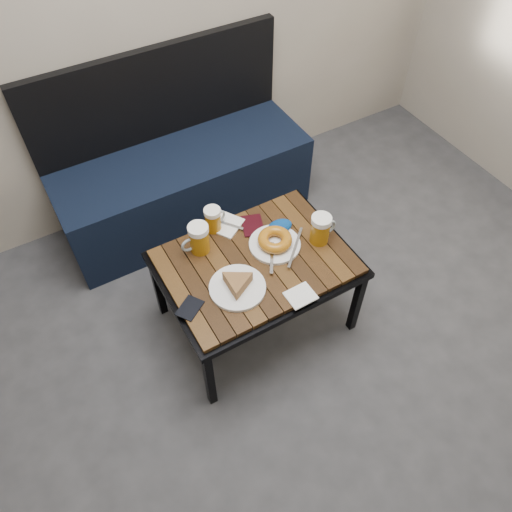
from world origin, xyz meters
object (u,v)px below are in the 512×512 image
cafe_table (256,266)px  beer_mug_centre (213,219)px  bench (182,178)px  knit_pouch (280,226)px  plate_pie (237,285)px  plate_bagel (275,242)px  beer_mug_left (199,239)px  beer_mug_right (321,229)px  passport_navy (190,308)px  passport_burgundy (253,225)px

cafe_table → beer_mug_centre: beer_mug_centre is taller
bench → knit_pouch: 0.82m
plate_pie → plate_bagel: 0.29m
beer_mug_left → beer_mug_centre: bearing=-144.5°
beer_mug_left → beer_mug_right: beer_mug_left is taller
passport_navy → knit_pouch: size_ratio=0.93×
beer_mug_right → passport_navy: beer_mug_right is taller
plate_bagel → knit_pouch: (0.07, 0.07, -0.00)m
beer_mug_left → passport_navy: bearing=55.9°
beer_mug_left → beer_mug_centre: 0.14m
bench → beer_mug_right: (0.29, -0.91, 0.27)m
bench → cafe_table: 0.88m
bench → beer_mug_left: 0.77m
beer_mug_left → knit_pouch: size_ratio=1.25×
plate_bagel → beer_mug_left: bearing=154.1°
cafe_table → knit_pouch: knit_pouch is taller
plate_bagel → beer_mug_centre: bearing=129.4°
beer_mug_left → cafe_table: bearing=135.7°
plate_pie → knit_pouch: size_ratio=2.04×
bench → passport_burgundy: bearing=-84.0°
bench → beer_mug_centre: bench is taller
beer_mug_centre → passport_burgundy: size_ratio=0.93×
beer_mug_right → passport_burgundy: bearing=133.0°
beer_mug_centre → plate_pie: (-0.07, -0.36, -0.04)m
beer_mug_left → passport_burgundy: bearing=-179.0°
beer_mug_centre → beer_mug_right: beer_mug_right is taller
plate_pie → plate_bagel: size_ratio=0.87×
plate_bagel → passport_navy: 0.49m
passport_burgundy → beer_mug_centre: bearing=174.9°
beer_mug_centre → plate_bagel: (0.19, -0.23, -0.04)m
bench → plate_pie: bench is taller
bench → passport_navy: (-0.38, -0.95, 0.20)m
beer_mug_centre → passport_burgundy: 0.19m
bench → knit_pouch: size_ratio=11.91×
plate_bagel → knit_pouch: size_ratio=2.34×
bench → plate_pie: (-0.16, -0.96, 0.23)m
plate_bagel → passport_burgundy: size_ratio=2.06×
cafe_table → plate_bagel: (0.12, 0.03, 0.07)m
passport_burgundy → bench: bearing=115.5°
beer_mug_centre → plate_bagel: 0.30m
plate_pie → passport_navy: bearing=177.2°
passport_navy → knit_pouch: (0.54, 0.19, 0.02)m
bench → beer_mug_right: bearing=-72.2°
knit_pouch → cafe_table: bearing=-151.5°
plate_pie → beer_mug_centre: bearing=78.7°
beer_mug_left → plate_bagel: bearing=153.4°
beer_mug_left → plate_bagel: 0.34m
beer_mug_centre → passport_navy: size_ratio=1.14×
passport_burgundy → beer_mug_left: bearing=-158.8°
beer_mug_right → passport_navy: 0.67m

